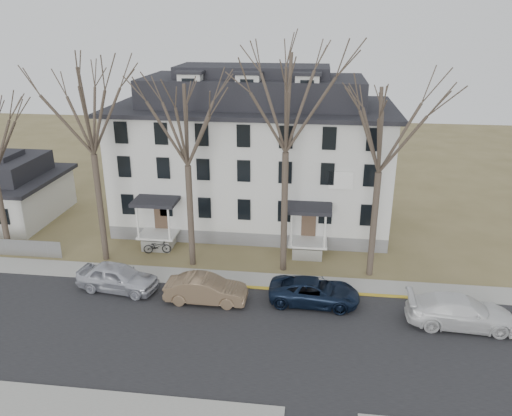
# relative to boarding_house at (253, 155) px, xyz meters

# --- Properties ---
(ground) EXTENTS (120.00, 120.00, 0.00)m
(ground) POSITION_rel_boarding_house_xyz_m (2.00, -17.95, -5.38)
(ground) COLOR olive
(ground) RESTS_ON ground
(main_road) EXTENTS (120.00, 10.00, 0.04)m
(main_road) POSITION_rel_boarding_house_xyz_m (2.00, -15.95, -5.38)
(main_road) COLOR #27272A
(main_road) RESTS_ON ground
(far_sidewalk) EXTENTS (120.00, 2.00, 0.08)m
(far_sidewalk) POSITION_rel_boarding_house_xyz_m (2.00, -9.95, -5.38)
(far_sidewalk) COLOR #A09F97
(far_sidewalk) RESTS_ON ground
(yellow_curb) EXTENTS (14.00, 0.25, 0.06)m
(yellow_curb) POSITION_rel_boarding_house_xyz_m (7.00, -10.85, -5.38)
(yellow_curb) COLOR gold
(yellow_curb) RESTS_ON ground
(boarding_house) EXTENTS (20.80, 12.36, 12.05)m
(boarding_house) POSITION_rel_boarding_house_xyz_m (0.00, 0.00, 0.00)
(boarding_house) COLOR slate
(boarding_house) RESTS_ON ground
(small_house) EXTENTS (8.70, 8.70, 5.00)m
(small_house) POSITION_rel_boarding_house_xyz_m (-20.00, -1.96, -3.13)
(small_house) COLOR silver
(small_house) RESTS_ON ground
(tree_far_left) EXTENTS (8.40, 8.40, 13.72)m
(tree_far_left) POSITION_rel_boarding_house_xyz_m (-9.00, -8.15, 4.96)
(tree_far_left) COLOR #473B31
(tree_far_left) RESTS_ON ground
(tree_mid_left) EXTENTS (7.80, 7.80, 12.74)m
(tree_mid_left) POSITION_rel_boarding_house_xyz_m (-3.00, -8.15, 4.22)
(tree_mid_left) COLOR #473B31
(tree_mid_left) RESTS_ON ground
(tree_center) EXTENTS (9.00, 9.00, 14.70)m
(tree_center) POSITION_rel_boarding_house_xyz_m (3.00, -8.15, 5.71)
(tree_center) COLOR #473B31
(tree_center) RESTS_ON ground
(tree_mid_right) EXTENTS (7.80, 7.80, 12.74)m
(tree_mid_right) POSITION_rel_boarding_house_xyz_m (8.50, -8.15, 4.22)
(tree_mid_right) COLOR #473B31
(tree_mid_right) RESTS_ON ground
(car_silver) EXTENTS (5.09, 2.61, 1.66)m
(car_silver) POSITION_rel_boarding_house_xyz_m (-6.58, -12.02, -4.55)
(car_silver) COLOR silver
(car_silver) RESTS_ON ground
(car_tan) EXTENTS (4.68, 1.65, 1.54)m
(car_tan) POSITION_rel_boarding_house_xyz_m (-1.08, -12.66, -4.61)
(car_tan) COLOR brown
(car_tan) RESTS_ON ground
(car_navy) EXTENTS (5.19, 2.53, 1.42)m
(car_navy) POSITION_rel_boarding_house_xyz_m (5.05, -12.03, -4.67)
(car_navy) COLOR black
(car_navy) RESTS_ON ground
(car_white) EXTENTS (5.65, 2.46, 1.62)m
(car_white) POSITION_rel_boarding_house_xyz_m (12.73, -13.29, -4.57)
(car_white) COLOR white
(car_white) RESTS_ON ground
(bicycle_left) EXTENTS (1.99, 1.02, 1.00)m
(bicycle_left) POSITION_rel_boarding_house_xyz_m (-5.78, -6.96, -4.88)
(bicycle_left) COLOR black
(bicycle_left) RESTS_ON ground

